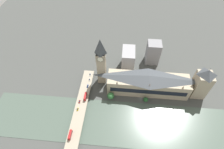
{
  "coord_description": "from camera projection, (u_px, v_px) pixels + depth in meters",
  "views": [
    {
      "loc": [
        -124.89,
        25.22,
        190.98
      ],
      "look_at": [
        20.08,
        38.49,
        21.52
      ],
      "focal_mm": 28.0,
      "sensor_mm": 36.0,
      "label": 1
    }
  ],
  "objects": [
    {
      "name": "tree_embankment_mid",
      "position": [
        146.0,
        99.0,
        218.69
      ],
      "size": [
        6.1,
        6.1,
        7.73
      ],
      "color": "brown",
      "rests_on": "ground_plane"
    },
    {
      "name": "car_southbound_extra",
      "position": [
        90.0,
        80.0,
        238.38
      ],
      "size": [
        4.2,
        1.75,
        1.36
      ],
      "color": "silver",
      "rests_on": "road_bridge"
    },
    {
      "name": "double_decker_bus_lead",
      "position": [
        70.0,
        135.0,
        186.51
      ],
      "size": [
        10.1,
        2.58,
        4.65
      ],
      "color": "red",
      "rests_on": "road_bridge"
    },
    {
      "name": "tree_embankment_near",
      "position": [
        111.0,
        96.0,
        219.54
      ],
      "size": [
        8.75,
        8.75,
        11.33
      ],
      "color": "brown",
      "rests_on": "ground_plane"
    },
    {
      "name": "car_northbound_mid",
      "position": [
        90.0,
        74.0,
        244.29
      ],
      "size": [
        4.76,
        1.85,
        1.39
      ],
      "color": "silver",
      "rests_on": "road_bridge"
    },
    {
      "name": "ground_plane",
      "position": [
        140.0,
        99.0,
        224.41
      ],
      "size": [
        600.0,
        600.0,
        0.0
      ],
      "primitive_type": "plane",
      "color": "#424442"
    },
    {
      "name": "double_decker_bus_mid",
      "position": [
        85.0,
        96.0,
        218.05
      ],
      "size": [
        10.27,
        2.63,
        4.93
      ],
      "color": "red",
      "rests_on": "road_bridge"
    },
    {
      "name": "river_water",
      "position": [
        141.0,
        124.0,
        201.95
      ],
      "size": [
        56.87,
        360.0,
        0.3
      ],
      "primitive_type": "cube",
      "color": "#47564C",
      "rests_on": "ground_plane"
    },
    {
      "name": "city_block_center",
      "position": [
        128.0,
        58.0,
        255.85
      ],
      "size": [
        19.12,
        15.36,
        25.15
      ],
      "color": "gray",
      "rests_on": "ground_plane"
    },
    {
      "name": "parliament_hall",
      "position": [
        148.0,
        83.0,
        222.82
      ],
      "size": [
        25.36,
        102.49,
        29.56
      ],
      "color": "tan",
      "rests_on": "ground_plane"
    },
    {
      "name": "victoria_tower",
      "position": [
        202.0,
        83.0,
        212.87
      ],
      "size": [
        17.44,
        17.44,
        49.7
      ],
      "color": "tan",
      "rests_on": "ground_plane"
    },
    {
      "name": "car_northbound_tail",
      "position": [
        88.0,
        86.0,
        231.09
      ],
      "size": [
        4.6,
        1.83,
        1.46
      ],
      "color": "navy",
      "rests_on": "road_bridge"
    },
    {
      "name": "city_block_east",
      "position": [
        128.0,
        59.0,
        249.35
      ],
      "size": [
        28.23,
        17.6,
        31.94
      ],
      "color": "#939399",
      "rests_on": "ground_plane"
    },
    {
      "name": "car_southbound_tail",
      "position": [
        78.0,
        109.0,
        208.53
      ],
      "size": [
        3.92,
        1.77,
        1.45
      ],
      "color": "gold",
      "rests_on": "road_bridge"
    },
    {
      "name": "car_southbound_mid",
      "position": [
        79.0,
        102.0,
        215.48
      ],
      "size": [
        4.22,
        1.8,
        1.43
      ],
      "color": "maroon",
      "rests_on": "road_bridge"
    },
    {
      "name": "city_block_west",
      "position": [
        153.0,
        53.0,
        256.49
      ],
      "size": [
        18.15,
        19.29,
        34.98
      ],
      "color": "gray",
      "rests_on": "ground_plane"
    },
    {
      "name": "clock_tower",
      "position": [
        101.0,
        61.0,
        216.62
      ],
      "size": [
        11.91,
        11.91,
        71.19
      ],
      "color": "tan",
      "rests_on": "ground_plane"
    },
    {
      "name": "road_bridge",
      "position": [
        78.0,
        117.0,
        203.32
      ],
      "size": [
        145.74,
        13.97,
        5.02
      ],
      "color": "gray",
      "rests_on": "ground_plane"
    }
  ]
}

